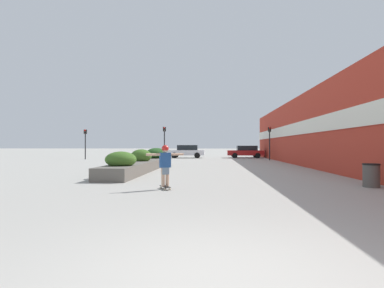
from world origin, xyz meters
name	(u,v)px	position (x,y,z in m)	size (l,w,h in m)	color
ground_plane	(219,281)	(0.00, 0.00, 0.00)	(300.00, 300.00, 0.00)	#A3A099
building_wall_right	(316,128)	(6.33, 15.98, 2.51)	(0.67, 41.48, 5.01)	#B23323
planter_box	(143,162)	(-4.16, 14.03, 0.46)	(1.51, 11.38, 1.27)	#605B54
skateboard	(165,187)	(-1.64, 6.54, 0.07)	(0.46, 0.65, 0.10)	black
skateboarder	(165,161)	(-1.64, 6.54, 0.92)	(1.17, 0.65, 1.36)	tan
trash_bin	(371,175)	(5.37, 7.54, 0.41)	(0.56, 0.56, 0.82)	#514C47
car_leftmost	(187,151)	(-3.18, 31.92, 0.79)	(4.27, 2.00, 1.50)	silver
car_center_left	(326,151)	(13.07, 32.60, 0.85)	(4.68, 2.02, 1.60)	maroon
car_center_right	(246,151)	(3.76, 32.30, 0.75)	(4.18, 1.98, 1.43)	maroon
traffic_light_left	(164,137)	(-5.00, 26.82, 2.28)	(0.28, 0.30, 3.33)	black
traffic_light_right	(270,137)	(5.49, 26.79, 2.24)	(0.28, 0.30, 3.27)	black
traffic_light_far_left	(85,139)	(-13.41, 27.19, 2.15)	(0.28, 0.30, 3.12)	black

